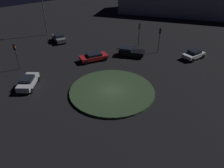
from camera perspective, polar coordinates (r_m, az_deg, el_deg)
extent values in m
plane|color=black|center=(28.77, 0.00, -2.01)|extent=(118.06, 118.06, 0.00)
cylinder|color=#2D4228|center=(28.69, 0.00, -1.78)|extent=(11.04, 11.04, 0.29)
cube|color=black|center=(38.42, 5.09, 8.14)|extent=(4.55, 3.96, 0.69)
cube|color=black|center=(38.36, 3.68, 9.10)|extent=(2.53, 2.44, 0.45)
cylinder|color=black|center=(39.15, 7.57, 7.90)|extent=(0.67, 0.56, 0.66)
cylinder|color=black|center=(37.52, 7.12, 6.84)|extent=(0.67, 0.56, 0.66)
cylinder|color=black|center=(39.64, 3.11, 8.45)|extent=(0.67, 0.56, 0.66)
cylinder|color=black|center=(38.03, 2.49, 7.41)|extent=(0.67, 0.56, 0.66)
cube|color=red|center=(36.75, -4.74, 6.94)|extent=(2.95, 4.86, 0.57)
cube|color=black|center=(36.56, -4.70, 7.66)|extent=(2.19, 2.66, 0.42)
cylinder|color=black|center=(38.19, -2.91, 7.54)|extent=(0.38, 0.73, 0.69)
cylinder|color=black|center=(36.60, -1.79, 6.44)|extent=(0.38, 0.73, 0.69)
cylinder|color=black|center=(37.23, -7.60, 6.62)|extent=(0.38, 0.73, 0.69)
cylinder|color=black|center=(35.59, -6.65, 5.46)|extent=(0.38, 0.73, 0.69)
cube|color=slate|center=(45.90, -13.56, 11.41)|extent=(4.38, 2.51, 0.72)
cube|color=black|center=(45.63, -13.63, 12.07)|extent=(2.10, 1.85, 0.46)
cylinder|color=black|center=(44.87, -11.93, 10.64)|extent=(0.68, 0.35, 0.65)
cylinder|color=black|center=(44.49, -14.06, 10.19)|extent=(0.68, 0.35, 0.65)
cylinder|color=black|center=(47.57, -12.99, 11.73)|extent=(0.68, 0.35, 0.65)
cylinder|color=black|center=(47.22, -15.01, 11.31)|extent=(0.68, 0.35, 0.65)
cube|color=white|center=(39.84, 20.35, 7.08)|extent=(2.15, 3.96, 0.61)
cube|color=black|center=(39.71, 20.60, 7.86)|extent=(1.77, 1.85, 0.54)
cylinder|color=black|center=(38.43, 20.11, 5.72)|extent=(0.27, 0.71, 0.70)
cylinder|color=black|center=(39.41, 17.99, 6.77)|extent=(0.27, 0.71, 0.70)
cylinder|color=black|center=(40.58, 22.49, 6.59)|extent=(0.27, 0.71, 0.70)
cylinder|color=black|center=(41.50, 20.42, 7.57)|extent=(0.27, 0.71, 0.70)
cube|color=silver|center=(31.55, -20.86, 0.44)|extent=(4.36, 4.05, 0.74)
cube|color=black|center=(31.20, -21.12, 1.24)|extent=(2.40, 2.36, 0.40)
cylinder|color=black|center=(33.27, -21.28, 1.27)|extent=(0.61, 0.56, 0.61)
cylinder|color=black|center=(32.65, -18.46, 1.26)|extent=(0.61, 0.56, 0.61)
cylinder|color=black|center=(30.89, -23.14, -1.61)|extent=(0.61, 0.56, 0.61)
cylinder|color=black|center=(30.23, -20.13, -1.68)|extent=(0.61, 0.56, 0.61)
cylinder|color=#2D2D2D|center=(36.32, -23.24, 5.75)|extent=(0.12, 0.12, 3.22)
cube|color=black|center=(35.55, -23.94, 8.72)|extent=(0.33, 0.37, 0.90)
sphere|color=#3F0C0C|center=(35.36, -23.86, 9.09)|extent=(0.20, 0.20, 0.20)
sphere|color=yellow|center=(35.45, -23.77, 8.69)|extent=(0.20, 0.20, 0.20)
sphere|color=#0F3819|center=(35.55, -23.68, 8.29)|extent=(0.20, 0.20, 0.20)
cylinder|color=#2D2D2D|center=(40.12, 12.01, 10.28)|extent=(0.12, 0.12, 3.51)
cube|color=black|center=(39.39, 12.37, 13.26)|extent=(0.35, 0.30, 0.90)
sphere|color=#3F0C0C|center=(39.18, 12.33, 13.58)|extent=(0.20, 0.20, 0.20)
sphere|color=yellow|center=(39.26, 12.28, 13.21)|extent=(0.20, 0.20, 0.20)
sphere|color=#0F3819|center=(39.35, 12.24, 12.84)|extent=(0.20, 0.20, 0.20)
cylinder|color=#2D2D2D|center=(42.45, 6.94, 11.89)|extent=(0.12, 0.12, 3.45)
cube|color=black|center=(41.77, 7.14, 14.69)|extent=(0.37, 0.35, 0.90)
sphere|color=#3F0C0C|center=(41.56, 7.12, 14.99)|extent=(0.20, 0.20, 0.20)
sphere|color=yellow|center=(41.63, 7.09, 14.64)|extent=(0.20, 0.20, 0.20)
sphere|color=#0F3819|center=(41.71, 7.07, 14.29)|extent=(0.20, 0.20, 0.20)
cylinder|color=#4C4C51|center=(49.46, -17.16, 16.95)|extent=(0.18, 0.18, 8.92)
cube|color=#8C939E|center=(67.82, 18.06, 19.65)|extent=(34.68, 28.39, 6.83)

